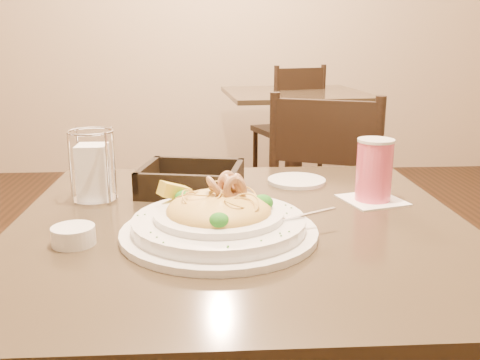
{
  "coord_description": "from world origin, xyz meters",
  "views": [
    {
      "loc": [
        -0.06,
        -1.0,
        1.12
      ],
      "look_at": [
        0.0,
        0.02,
        0.84
      ],
      "focal_mm": 40.0,
      "sensor_mm": 36.0,
      "label": 1
    }
  ],
  "objects": [
    {
      "name": "main_table",
      "position": [
        0.0,
        0.0,
        0.52
      ],
      "size": [
        0.9,
        0.9,
        0.76
      ],
      "color": "black",
      "rests_on": "ground"
    },
    {
      "name": "pasta_bowl",
      "position": [
        -0.04,
        -0.08,
        0.8
      ],
      "size": [
        0.4,
        0.36,
        0.12
      ],
      "rotation": [
        0.0,
        0.0,
        0.21
      ],
      "color": "white",
      "rests_on": "main_table"
    },
    {
      "name": "napkin_caddy",
      "position": [
        -0.32,
        0.16,
        0.83
      ],
      "size": [
        0.1,
        0.1,
        0.16
      ],
      "rotation": [
        0.0,
        0.0,
        0.29
      ],
      "color": "silver",
      "rests_on": "main_table"
    },
    {
      "name": "butter_ramekin",
      "position": [
        -0.3,
        -0.1,
        0.78
      ],
      "size": [
        0.08,
        0.08,
        0.03
      ],
      "primitive_type": "cylinder",
      "rotation": [
        0.0,
        0.0,
        -0.01
      ],
      "color": "white",
      "rests_on": "main_table"
    },
    {
      "name": "side_plate",
      "position": [
        0.16,
        0.28,
        0.77
      ],
      "size": [
        0.17,
        0.17,
        0.01
      ],
      "primitive_type": "cylinder",
      "rotation": [
        0.0,
        0.0,
        0.16
      ],
      "color": "white",
      "rests_on": "main_table"
    },
    {
      "name": "drink_glass",
      "position": [
        0.3,
        0.12,
        0.83
      ],
      "size": [
        0.15,
        0.15,
        0.14
      ],
      "rotation": [
        0.0,
        0.0,
        0.29
      ],
      "color": "white",
      "rests_on": "main_table"
    },
    {
      "name": "dining_chair_far",
      "position": [
        0.53,
        2.82,
        0.5
      ],
      "size": [
        0.53,
        0.53,
        0.93
      ],
      "rotation": [
        0.0,
        0.0,
        3.45
      ],
      "color": "black",
      "rests_on": "ground"
    },
    {
      "name": "bread_basket",
      "position": [
        -0.1,
        0.22,
        0.79
      ],
      "size": [
        0.26,
        0.23,
        0.06
      ],
      "rotation": [
        0.0,
        0.0,
        -0.19
      ],
      "color": "black",
      "rests_on": "main_table"
    },
    {
      "name": "background_table",
      "position": [
        0.52,
        2.55,
        0.52
      ],
      "size": [
        0.97,
        0.97,
        0.76
      ],
      "rotation": [
        0.0,
        0.0,
        0.08
      ],
      "color": "black",
      "rests_on": "ground"
    },
    {
      "name": "dining_chair_near",
      "position": [
        0.39,
        0.92,
        0.5
      ],
      "size": [
        0.55,
        0.55,
        0.93
      ],
      "rotation": [
        0.0,
        0.0,
        2.76
      ],
      "color": "black",
      "rests_on": "ground"
    }
  ]
}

